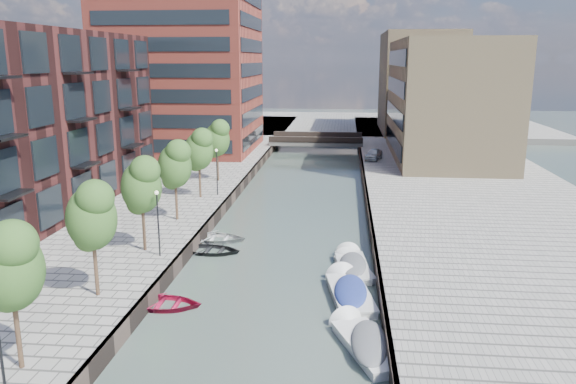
# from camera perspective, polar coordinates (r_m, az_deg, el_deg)

# --- Properties ---
(water) EXTENTS (300.00, 300.00, 0.00)m
(water) POSITION_cam_1_polar(r_m,az_deg,el_deg) (49.58, 1.02, -1.60)
(water) COLOR #38473F
(water) RESTS_ON ground
(quay_right) EXTENTS (20.00, 140.00, 1.00)m
(quay_right) POSITION_cam_1_polar(r_m,az_deg,el_deg) (50.75, 19.33, -1.43)
(quay_right) COLOR gray
(quay_right) RESTS_ON ground
(quay_wall_left) EXTENTS (0.25, 140.00, 1.00)m
(quay_wall_left) POSITION_cam_1_polar(r_m,az_deg,el_deg) (50.30, -5.92, -0.86)
(quay_wall_left) COLOR #332823
(quay_wall_left) RESTS_ON ground
(quay_wall_right) EXTENTS (0.25, 140.00, 1.00)m
(quay_wall_right) POSITION_cam_1_polar(r_m,az_deg,el_deg) (49.34, 8.10, -1.21)
(quay_wall_right) COLOR #332823
(quay_wall_right) RESTS_ON ground
(far_closure) EXTENTS (80.00, 40.00, 1.00)m
(far_closure) POSITION_cam_1_polar(r_m,az_deg,el_deg) (108.50, 3.67, 6.85)
(far_closure) COLOR gray
(far_closure) RESTS_ON ground
(apartment_block) EXTENTS (8.00, 38.00, 14.00)m
(apartment_block) POSITION_cam_1_polar(r_m,az_deg,el_deg) (44.93, -26.61, 5.82)
(apartment_block) COLOR black
(apartment_block) RESTS_ON quay_left
(tower) EXTENTS (18.00, 18.00, 30.00)m
(tower) POSITION_cam_1_polar(r_m,az_deg,el_deg) (75.74, -10.69, 15.58)
(tower) COLOR #9C392D
(tower) RESTS_ON quay_left
(tan_block_near) EXTENTS (12.00, 25.00, 14.00)m
(tan_block_near) POSITION_cam_1_polar(r_m,az_deg,el_deg) (70.93, 15.74, 9.00)
(tan_block_near) COLOR #967F5C
(tan_block_near) RESTS_ON quay_right
(tan_block_far) EXTENTS (12.00, 20.00, 16.00)m
(tan_block_far) POSITION_cam_1_polar(r_m,az_deg,el_deg) (96.56, 13.17, 10.78)
(tan_block_far) COLOR #967F5C
(tan_block_far) RESTS_ON quay_right
(bridge) EXTENTS (13.00, 6.00, 1.30)m
(bridge) POSITION_cam_1_polar(r_m,az_deg,el_deg) (80.64, 2.92, 5.23)
(bridge) COLOR gray
(bridge) RESTS_ON ground
(tree_1) EXTENTS (2.50, 2.50, 5.95)m
(tree_1) POSITION_cam_1_polar(r_m,az_deg,el_deg) (23.70, -26.45, -6.56)
(tree_1) COLOR #382619
(tree_1) RESTS_ON quay_left
(tree_2) EXTENTS (2.50, 2.50, 5.95)m
(tree_2) POSITION_cam_1_polar(r_m,az_deg,el_deg) (29.54, -19.35, -2.12)
(tree_2) COLOR #382619
(tree_2) RESTS_ON quay_left
(tree_3) EXTENTS (2.50, 2.50, 5.95)m
(tree_3) POSITION_cam_1_polar(r_m,az_deg,el_deg) (35.80, -14.70, 0.83)
(tree_3) COLOR #382619
(tree_3) RESTS_ON quay_left
(tree_4) EXTENTS (2.50, 2.50, 5.95)m
(tree_4) POSITION_cam_1_polar(r_m,az_deg,el_deg) (42.30, -11.44, 2.89)
(tree_4) COLOR #382619
(tree_4) RESTS_ON quay_left
(tree_5) EXTENTS (2.50, 2.50, 5.95)m
(tree_5) POSITION_cam_1_polar(r_m,az_deg,el_deg) (48.93, -9.06, 4.39)
(tree_5) COLOR #382619
(tree_5) RESTS_ON quay_left
(tree_6) EXTENTS (2.50, 2.50, 5.95)m
(tree_6) POSITION_cam_1_polar(r_m,az_deg,el_deg) (55.66, -7.24, 5.53)
(tree_6) COLOR #382619
(tree_6) RESTS_ON quay_left
(lamp_0) EXTENTS (0.24, 0.24, 4.12)m
(lamp_0) POSITION_cam_1_polar(r_m,az_deg,el_deg) (21.40, -27.21, -14.00)
(lamp_0) COLOR black
(lamp_0) RESTS_ON quay_left
(lamp_1) EXTENTS (0.24, 0.24, 4.12)m
(lamp_1) POSITION_cam_1_polar(r_m,az_deg,el_deg) (34.89, -13.08, -2.44)
(lamp_1) COLOR black
(lamp_1) RESTS_ON quay_left
(lamp_2) EXTENTS (0.24, 0.24, 4.12)m
(lamp_2) POSITION_cam_1_polar(r_m,az_deg,el_deg) (49.88, -7.25, 2.53)
(lamp_2) COLOR black
(lamp_2) RESTS_ON quay_left
(sloop_2) EXTENTS (4.14, 2.96, 0.85)m
(sloop_2) POSITION_cam_1_polar(r_m,az_deg,el_deg) (31.06, -12.52, -11.34)
(sloop_2) COLOR maroon
(sloop_2) RESTS_ON ground
(sloop_3) EXTENTS (4.47, 3.24, 0.91)m
(sloop_3) POSITION_cam_1_polar(r_m,az_deg,el_deg) (40.99, -7.35, -4.95)
(sloop_3) COLOR #B9B9B7
(sloop_3) RESTS_ON ground
(sloop_4) EXTENTS (4.34, 3.28, 0.85)m
(sloop_4) POSITION_cam_1_polar(r_m,az_deg,el_deg) (38.63, -7.83, -6.13)
(sloop_4) COLOR black
(sloop_4) RESTS_ON ground
(motorboat_1) EXTENTS (3.64, 5.55, 1.75)m
(motorboat_1) POSITION_cam_1_polar(r_m,az_deg,el_deg) (26.75, 7.78, -14.87)
(motorboat_1) COLOR silver
(motorboat_1) RESTS_ON ground
(motorboat_2) EXTENTS (2.65, 4.76, 1.51)m
(motorboat_2) POSITION_cam_1_polar(r_m,az_deg,el_deg) (35.63, 6.49, -7.64)
(motorboat_2) COLOR #AFAFAD
(motorboat_2) RESTS_ON ground
(motorboat_3) EXTENTS (2.91, 5.93, 1.89)m
(motorboat_3) POSITION_cam_1_polar(r_m,az_deg,el_deg) (31.79, 6.18, -10.03)
(motorboat_3) COLOR silver
(motorboat_3) RESTS_ON ground
(motorboat_4) EXTENTS (2.32, 5.40, 1.75)m
(motorboat_4) POSITION_cam_1_polar(r_m,az_deg,el_deg) (35.68, 6.49, -7.40)
(motorboat_4) COLOR #BBBBB9
(motorboat_4) RESTS_ON ground
(car) EXTENTS (2.59, 4.17, 1.32)m
(car) POSITION_cam_1_polar(r_m,az_deg,el_deg) (68.27, 8.70, 3.83)
(car) COLOR silver
(car) RESTS_ON quay_right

